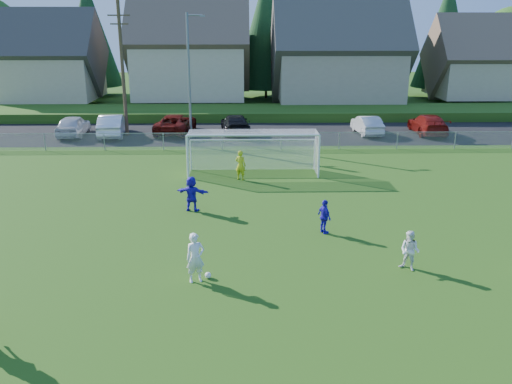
# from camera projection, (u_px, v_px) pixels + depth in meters

# --- Properties ---
(ground) EXTENTS (160.00, 160.00, 0.00)m
(ground) POSITION_uv_depth(u_px,v_px,m) (262.00, 318.00, 16.12)
(ground) COLOR #193D0C
(ground) RESTS_ON ground
(asphalt_lot) EXTENTS (60.00, 60.00, 0.00)m
(asphalt_lot) POSITION_uv_depth(u_px,v_px,m) (251.00, 133.00, 42.31)
(asphalt_lot) COLOR black
(asphalt_lot) RESTS_ON ground
(grass_embankment) EXTENTS (70.00, 6.00, 0.80)m
(grass_embankment) POSITION_uv_depth(u_px,v_px,m) (250.00, 113.00, 49.34)
(grass_embankment) COLOR #1E420F
(grass_embankment) RESTS_ON ground
(soccer_ball) EXTENTS (0.22, 0.22, 0.22)m
(soccer_ball) POSITION_uv_depth(u_px,v_px,m) (208.00, 275.00, 18.58)
(soccer_ball) COLOR white
(soccer_ball) RESTS_ON ground
(player_white_a) EXTENTS (0.74, 0.61, 1.74)m
(player_white_a) POSITION_uv_depth(u_px,v_px,m) (195.00, 258.00, 18.13)
(player_white_a) COLOR white
(player_white_a) RESTS_ON ground
(player_white_b) EXTENTS (0.89, 0.87, 1.45)m
(player_white_b) POSITION_uv_depth(u_px,v_px,m) (410.00, 251.00, 19.03)
(player_white_b) COLOR white
(player_white_b) RESTS_ON ground
(player_blue_a) EXTENTS (0.68, 0.92, 1.45)m
(player_blue_a) POSITION_uv_depth(u_px,v_px,m) (324.00, 217.00, 22.34)
(player_blue_a) COLOR #2313B7
(player_blue_a) RESTS_ON ground
(player_blue_b) EXTENTS (1.60, 0.86, 1.65)m
(player_blue_b) POSITION_uv_depth(u_px,v_px,m) (192.00, 194.00, 24.97)
(player_blue_b) COLOR #2313B7
(player_blue_b) RESTS_ON ground
(goalkeeper) EXTENTS (0.72, 0.61, 1.66)m
(goalkeeper) POSITION_uv_depth(u_px,v_px,m) (241.00, 165.00, 29.84)
(goalkeeper) COLOR #C4CC18
(goalkeeper) RESTS_ON ground
(car_a) EXTENTS (2.08, 4.73, 1.58)m
(car_a) POSITION_uv_depth(u_px,v_px,m) (73.00, 126.00, 41.26)
(car_a) COLOR #BABCC3
(car_a) RESTS_ON ground
(car_b) EXTENTS (2.33, 5.16, 1.64)m
(car_b) POSITION_uv_depth(u_px,v_px,m) (112.00, 125.00, 41.21)
(car_b) COLOR white
(car_b) RESTS_ON ground
(car_c) EXTENTS (3.10, 5.67, 1.51)m
(car_c) POSITION_uv_depth(u_px,v_px,m) (176.00, 124.00, 42.23)
(car_c) COLOR #63110B
(car_c) RESTS_ON ground
(car_d) EXTENTS (2.56, 5.16, 1.44)m
(car_d) POSITION_uv_depth(u_px,v_px,m) (235.00, 124.00, 42.31)
(car_d) COLOR black
(car_d) RESTS_ON ground
(car_f) EXTENTS (1.81, 4.43, 1.43)m
(car_f) POSITION_uv_depth(u_px,v_px,m) (367.00, 125.00, 41.93)
(car_f) COLOR silver
(car_f) RESTS_ON ground
(car_g) EXTENTS (2.30, 5.28, 1.51)m
(car_g) POSITION_uv_depth(u_px,v_px,m) (428.00, 124.00, 42.00)
(car_g) COLOR maroon
(car_g) RESTS_ON ground
(soccer_goal) EXTENTS (7.42, 1.90, 2.50)m
(soccer_goal) POSITION_uv_depth(u_px,v_px,m) (253.00, 146.00, 30.91)
(soccer_goal) COLOR white
(soccer_goal) RESTS_ON ground
(chainlink_fence) EXTENTS (52.06, 0.06, 1.20)m
(chainlink_fence) POSITION_uv_depth(u_px,v_px,m) (252.00, 141.00, 36.89)
(chainlink_fence) COLOR gray
(chainlink_fence) RESTS_ON ground
(streetlight) EXTENTS (1.38, 0.18, 9.00)m
(streetlight) POSITION_uv_depth(u_px,v_px,m) (190.00, 72.00, 39.33)
(streetlight) COLOR slate
(streetlight) RESTS_ON ground
(utility_pole) EXTENTS (1.60, 0.26, 10.00)m
(utility_pole) POSITION_uv_depth(u_px,v_px,m) (122.00, 67.00, 40.08)
(utility_pole) COLOR #473321
(utility_pole) RESTS_ON ground
(houses_row) EXTENTS (53.90, 11.45, 13.27)m
(houses_row) POSITION_uv_depth(u_px,v_px,m) (268.00, 32.00, 54.39)
(houses_row) COLOR tan
(houses_row) RESTS_ON ground
(tree_row) EXTENTS (65.98, 12.36, 13.80)m
(tree_row) POSITION_uv_depth(u_px,v_px,m) (258.00, 35.00, 60.47)
(tree_row) COLOR #382616
(tree_row) RESTS_ON ground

